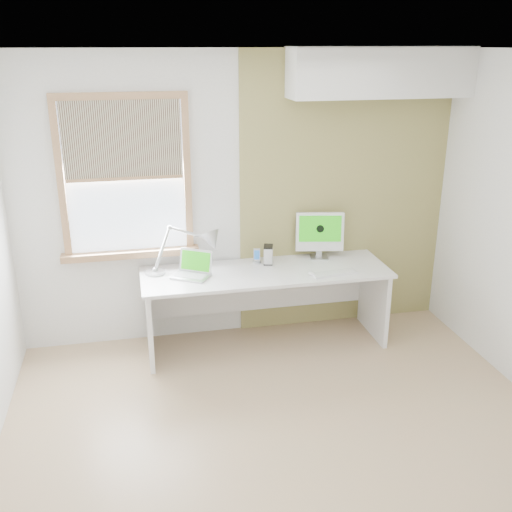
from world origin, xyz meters
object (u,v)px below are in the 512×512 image
object	(u,v)px
laptop	(193,270)
external_drive	(268,255)
desk_lamp	(201,245)
imac	(320,233)
desk	(264,288)

from	to	relation	value
laptop	external_drive	xyz separation A→B (m)	(0.71, 0.16, 0.03)
desk_lamp	external_drive	world-z (taller)	desk_lamp
desk_lamp	imac	size ratio (longest dim) A/B	1.70
desk	laptop	size ratio (longest dim) A/B	5.64
desk	laptop	distance (m)	0.69
external_drive	desk	bearing A→B (deg)	-118.34
desk	imac	distance (m)	0.74
desk	imac	size ratio (longest dim) A/B	4.89
laptop	imac	xyz separation A→B (m)	(1.21, 0.21, 0.19)
desk_lamp	laptop	distance (m)	0.25
external_drive	imac	xyz separation A→B (m)	(0.50, 0.05, 0.16)
desk_lamp	external_drive	distance (m)	0.63
imac	external_drive	bearing A→B (deg)	-174.01
imac	desk_lamp	bearing A→B (deg)	-177.48
desk	imac	bearing A→B (deg)	16.80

